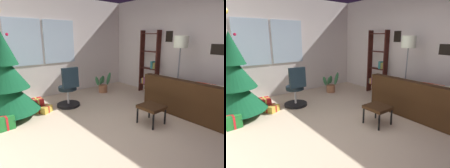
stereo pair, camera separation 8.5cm
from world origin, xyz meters
TOP-DOWN VIEW (x-y plane):
  - ground_plane at (0.00, 0.00)m, footprint 4.85×5.97m
  - wall_back_with_windows at (-0.02, 3.03)m, footprint 4.85×0.12m
  - wall_right_with_frames at (2.48, -0.00)m, footprint 0.12×5.97m
  - couch at (1.80, -0.42)m, footprint 1.60×1.99m
  - footstool at (0.57, -0.08)m, footprint 0.43×0.45m
  - holiday_tree at (-1.51, 2.00)m, footprint 1.19×1.19m
  - gift_box_red at (-0.94, 2.09)m, footprint 0.26×0.30m
  - gift_box_green at (-1.71, 1.54)m, footprint 0.30×0.29m
  - gift_box_gold at (-0.87, 1.88)m, footprint 0.38×0.40m
  - office_chair at (-0.24, 1.82)m, footprint 0.56×0.56m
  - bookshelf at (2.21, 1.34)m, footprint 0.18×0.64m
  - floor_lamp at (1.91, 0.19)m, footprint 0.33×0.33m
  - potted_plant at (1.16, 2.29)m, footprint 0.57×0.40m

SIDE VIEW (x-z plane):
  - ground_plane at x=0.00m, z-range -0.10..0.00m
  - gift_box_gold at x=-0.87m, z-range 0.00..0.16m
  - gift_box_green at x=-1.71m, z-range 0.00..0.26m
  - gift_box_red at x=-0.94m, z-range 0.00..0.28m
  - potted_plant at x=1.16m, z-range -0.09..0.54m
  - couch at x=1.80m, z-range -0.12..0.69m
  - footstool at x=0.57m, z-range 0.14..0.52m
  - office_chair at x=-0.24m, z-range -0.11..0.89m
  - holiday_tree at x=-1.51m, z-range -0.36..1.87m
  - bookshelf at x=2.21m, z-range -0.12..1.75m
  - wall_right_with_frames at x=2.48m, z-range 0.00..2.82m
  - wall_back_with_windows at x=-0.02m, z-range 0.01..2.82m
  - floor_lamp at x=1.91m, z-range 0.58..2.29m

